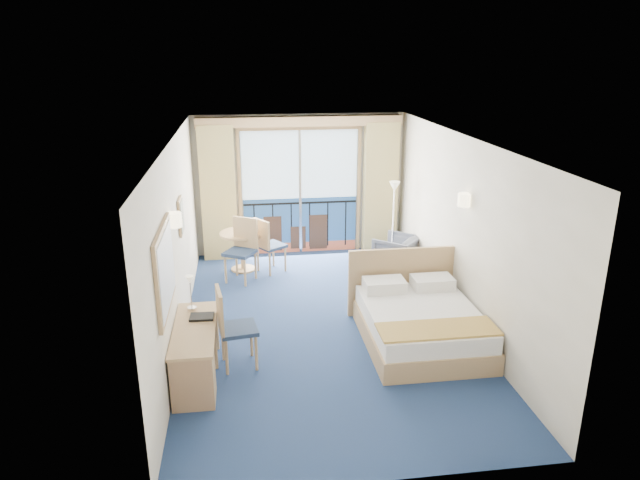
{
  "coord_description": "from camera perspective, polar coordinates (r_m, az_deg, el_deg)",
  "views": [
    {
      "loc": [
        -1.09,
        -7.45,
        3.81
      ],
      "look_at": [
        -0.03,
        0.2,
        1.24
      ],
      "focal_mm": 32.0,
      "sensor_mm": 36.0,
      "label": 1
    }
  ],
  "objects": [
    {
      "name": "wall_print",
      "position": [
        8.25,
        -13.72,
        2.34
      ],
      "size": [
        0.04,
        0.42,
        0.52
      ],
      "color": "tan",
      "rests_on": "room_walls"
    },
    {
      "name": "curtain_right",
      "position": [
        11.14,
        6.06,
        5.16
      ],
      "size": [
        0.65,
        0.22,
        2.55
      ],
      "primitive_type": "cube",
      "color": "tan",
      "rests_on": "room_walls"
    },
    {
      "name": "table_chair_b",
      "position": [
        9.91,
        -7.76,
        -0.58
      ],
      "size": [
        0.64,
        0.65,
        1.09
      ],
      "rotation": [
        0.0,
        0.0,
        -0.52
      ],
      "color": "#20304B",
      "rests_on": "ground"
    },
    {
      "name": "curtain_left",
      "position": [
        10.83,
        -10.13,
        4.59
      ],
      "size": [
        0.65,
        0.22,
        2.55
      ],
      "primitive_type": "cube",
      "color": "tan",
      "rests_on": "room_walls"
    },
    {
      "name": "desk_chair",
      "position": [
        7.22,
        -8.93,
        -8.25
      ],
      "size": [
        0.52,
        0.52,
        1.06
      ],
      "rotation": [
        0.0,
        0.0,
        1.71
      ],
      "color": "#20304B",
      "rests_on": "ground"
    },
    {
      "name": "sconce_right",
      "position": [
        8.15,
        14.25,
        3.91
      ],
      "size": [
        0.18,
        0.18,
        0.18
      ],
      "primitive_type": "cylinder",
      "color": "beige",
      "rests_on": "room_walls"
    },
    {
      "name": "folder",
      "position": [
        7.23,
        -11.73,
        -7.53
      ],
      "size": [
        0.3,
        0.23,
        0.03
      ],
      "primitive_type": "cube",
      "rotation": [
        0.0,
        0.0,
        -0.04
      ],
      "color": "black",
      "rests_on": "desk"
    },
    {
      "name": "round_table",
      "position": [
        10.36,
        -7.79,
        -0.15
      ],
      "size": [
        0.8,
        0.8,
        0.72
      ],
      "color": "tan",
      "rests_on": "ground"
    },
    {
      "name": "pelmet",
      "position": [
        10.68,
        -2.01,
        11.79
      ],
      "size": [
        3.8,
        0.25,
        0.18
      ],
      "primitive_type": "cube",
      "color": "tan",
      "rests_on": "room_walls"
    },
    {
      "name": "nightstand",
      "position": [
        9.14,
        11.18,
        -4.87
      ],
      "size": [
        0.39,
        0.37,
        0.51
      ],
      "primitive_type": "cube",
      "color": "#9B7D52",
      "rests_on": "ground"
    },
    {
      "name": "armchair",
      "position": [
        10.43,
        7.66,
        -1.29
      ],
      "size": [
        0.99,
        0.98,
        0.64
      ],
      "primitive_type": "imported",
      "rotation": [
        0.0,
        0.0,
        4.0
      ],
      "color": "#4B515B",
      "rests_on": "ground"
    },
    {
      "name": "balcony_door",
      "position": [
        11.05,
        -2.03,
        4.43
      ],
      "size": [
        2.36,
        0.03,
        2.52
      ],
      "color": "navy",
      "rests_on": "room_walls"
    },
    {
      "name": "desk",
      "position": [
        6.83,
        -12.53,
        -12.29
      ],
      "size": [
        0.5,
        1.45,
        0.68
      ],
      "color": "tan",
      "rests_on": "ground"
    },
    {
      "name": "sconce_left",
      "position": [
        7.18,
        -14.37,
        1.97
      ],
      "size": [
        0.18,
        0.18,
        0.18
      ],
      "primitive_type": "cylinder",
      "color": "beige",
      "rests_on": "room_walls"
    },
    {
      "name": "bed",
      "position": [
        7.98,
        9.94,
        -8.05
      ],
      "size": [
        1.65,
        1.96,
        1.04
      ],
      "color": "tan",
      "rests_on": "ground"
    },
    {
      "name": "phone",
      "position": [
        9.02,
        11.55,
        -3.22
      ],
      "size": [
        0.18,
        0.14,
        0.07
      ],
      "primitive_type": "cube",
      "rotation": [
        0.0,
        0.0,
        0.08
      ],
      "color": "silver",
      "rests_on": "nightstand"
    },
    {
      "name": "floor",
      "position": [
        8.44,
        0.4,
        -8.42
      ],
      "size": [
        6.5,
        6.5,
        0.0
      ],
      "primitive_type": "plane",
      "color": "navy",
      "rests_on": "ground"
    },
    {
      "name": "floor_lamp",
      "position": [
        10.52,
        7.41,
        3.8
      ],
      "size": [
        0.22,
        0.22,
        1.56
      ],
      "color": "silver",
      "rests_on": "ground"
    },
    {
      "name": "desk_lamp",
      "position": [
        7.34,
        -12.86,
        -4.48
      ],
      "size": [
        0.12,
        0.12,
        0.45
      ],
      "color": "silver",
      "rests_on": "desk"
    },
    {
      "name": "mirror",
      "position": [
        6.43,
        -15.25,
        -2.86
      ],
      "size": [
        0.05,
        1.25,
        0.95
      ],
      "color": "tan",
      "rests_on": "room_walls"
    },
    {
      "name": "table_chair_a",
      "position": [
        10.18,
        -5.3,
        -0.23
      ],
      "size": [
        0.61,
        0.61,
        1.01
      ],
      "rotation": [
        0.0,
        0.0,
        2.17
      ],
      "color": "#20304B",
      "rests_on": "ground"
    },
    {
      "name": "room_walls",
      "position": [
        7.8,
        0.43,
        3.31
      ],
      "size": [
        4.04,
        6.54,
        2.72
      ],
      "color": "beige",
      "rests_on": "ground"
    }
  ]
}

